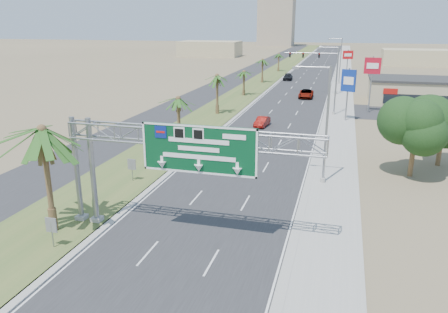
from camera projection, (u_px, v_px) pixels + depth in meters
road at (312, 72)px, 120.68m from camera, size 12.00×300.00×0.02m
sidewalk_right at (344, 73)px, 118.52m from camera, size 4.00×300.00×0.10m
median_grass at (277, 71)px, 123.18m from camera, size 7.00×300.00×0.12m
opposing_road at (252, 71)px, 124.96m from camera, size 8.00×300.00×0.02m
sign_gantry at (177, 145)px, 26.91m from camera, size 16.75×1.24×7.50m
palm_near at (42, 130)px, 26.93m from camera, size 5.70×5.70×8.35m
palm_row_b at (178, 99)px, 49.73m from camera, size 3.99×3.99×5.95m
palm_row_c at (217, 76)px, 64.25m from camera, size 3.99×3.99×6.75m
palm_row_d at (244, 72)px, 81.21m from camera, size 3.99×3.99×5.45m
palm_row_e at (263, 60)px, 98.53m from camera, size 3.99×3.99×6.15m
palm_row_f at (279, 54)px, 121.69m from camera, size 3.99×3.99×5.75m
streetlight_near at (324, 130)px, 36.34m from camera, size 3.27×0.44×10.00m
streetlight_mid at (335, 84)px, 63.99m from camera, size 3.27×0.44×10.00m
streetlight_far at (339, 63)px, 97.18m from camera, size 3.27×0.44×10.00m
signal_mast at (326, 69)px, 82.89m from camera, size 10.28×0.71×8.00m
store_building at (425, 92)px, 73.99m from camera, size 18.00×10.00×4.00m
oak_near at (416, 127)px, 38.13m from camera, size 4.50×4.50×6.80m
oak_far at (443, 127)px, 41.28m from camera, size 3.50×3.50×5.60m
median_signback_a at (51, 227)px, 26.35m from camera, size 0.75×0.08×2.08m
median_signback_b at (132, 166)px, 37.59m from camera, size 0.75×0.08×2.08m
tower_distant at (277, 15)px, 252.64m from camera, size 20.00×16.00×35.00m
building_distant_left at (210, 49)px, 177.22m from camera, size 24.00×14.00×6.00m
building_distant_right at (415, 57)px, 140.04m from camera, size 20.00×12.00×5.00m
car_left_lane at (206, 144)px, 46.81m from camera, size 2.08×4.66×1.56m
car_mid_lane at (262, 122)px, 58.02m from camera, size 1.70×3.99×1.28m
car_right_lane at (306, 94)px, 79.84m from camera, size 2.62×5.48×1.51m
car_far at (288, 77)px, 104.48m from camera, size 2.31×5.16×1.47m
pole_sign_red_near at (372, 69)px, 65.20m from camera, size 2.41×0.45×8.49m
pole_sign_blue at (348, 83)px, 59.82m from camera, size 1.97×1.00×7.36m
pole_sign_red_far at (348, 57)px, 94.05m from camera, size 2.20×0.90×7.68m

